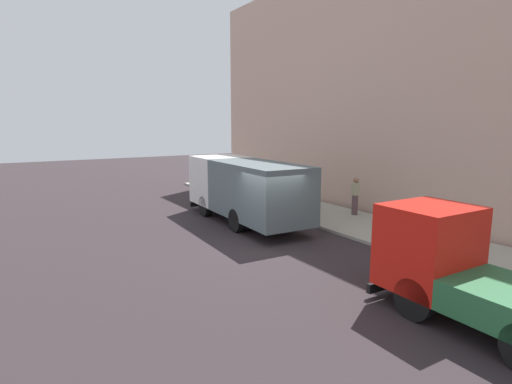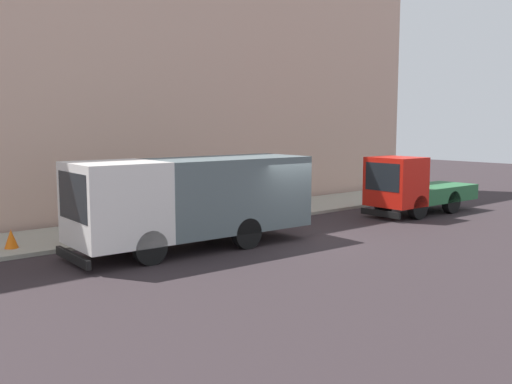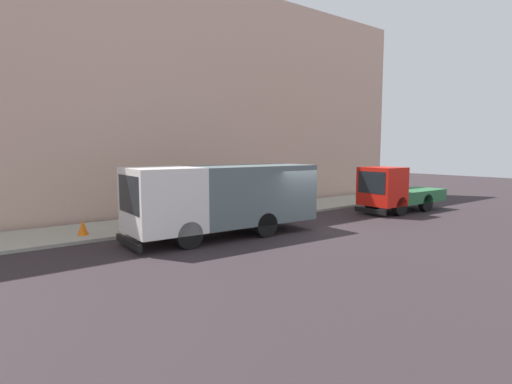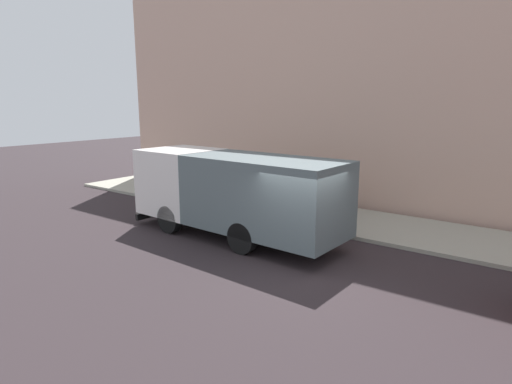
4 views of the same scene
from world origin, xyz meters
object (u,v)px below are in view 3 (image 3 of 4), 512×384
small_flatbed_truck (395,191)px  traffic_cone_orange (83,228)px  large_utility_truck (224,196)px  street_sign_post (208,191)px  pedestrian_standing (184,200)px  pedestrian_walking (144,207)px  pedestrian_third (202,195)px

small_flatbed_truck → traffic_cone_orange: bearing=78.0°
large_utility_truck → street_sign_post: 2.47m
small_flatbed_truck → pedestrian_standing: 11.08m
large_utility_truck → pedestrian_standing: (3.71, -0.26, -0.54)m
small_flatbed_truck → street_sign_post: size_ratio=2.37×
small_flatbed_truck → pedestrian_walking: small_flatbed_truck is taller
large_utility_truck → small_flatbed_truck: (-0.56, -10.48, -0.44)m
small_flatbed_truck → pedestrian_third: 10.16m
pedestrian_walking → traffic_cone_orange: 2.42m
street_sign_post → traffic_cone_orange: bearing=82.7°
pedestrian_standing → pedestrian_third: bearing=-163.0°
large_utility_truck → street_sign_post: large_utility_truck is taller
pedestrian_third → pedestrian_standing: bearing=147.4°
small_flatbed_truck → street_sign_post: bearing=74.8°
large_utility_truck → pedestrian_standing: 3.76m
large_utility_truck → small_flatbed_truck: large_utility_truck is taller
pedestrian_standing → traffic_cone_orange: pedestrian_standing is taller
small_flatbed_truck → traffic_cone_orange: small_flatbed_truck is taller
pedestrian_standing → traffic_cone_orange: size_ratio=3.05×
small_flatbed_truck → pedestrian_third: (5.35, 8.64, -0.08)m
large_utility_truck → pedestrian_third: large_utility_truck is taller
street_sign_post → pedestrian_third: bearing=-24.4°
pedestrian_standing → pedestrian_third: pedestrian_third is taller
pedestrian_standing → pedestrian_third: (1.08, -1.58, 0.02)m
pedestrian_third → traffic_cone_orange: bearing=129.0°
pedestrian_walking → pedestrian_third: 4.47m
small_flatbed_truck → pedestrian_standing: size_ratio=3.24×
pedestrian_walking → traffic_cone_orange: (0.34, 2.31, -0.62)m
street_sign_post → pedestrian_standing: bearing=19.4°
small_flatbed_truck → street_sign_post: 10.18m
traffic_cone_orange → large_utility_truck: bearing=-124.4°
large_utility_truck → small_flatbed_truck: bearing=-90.5°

